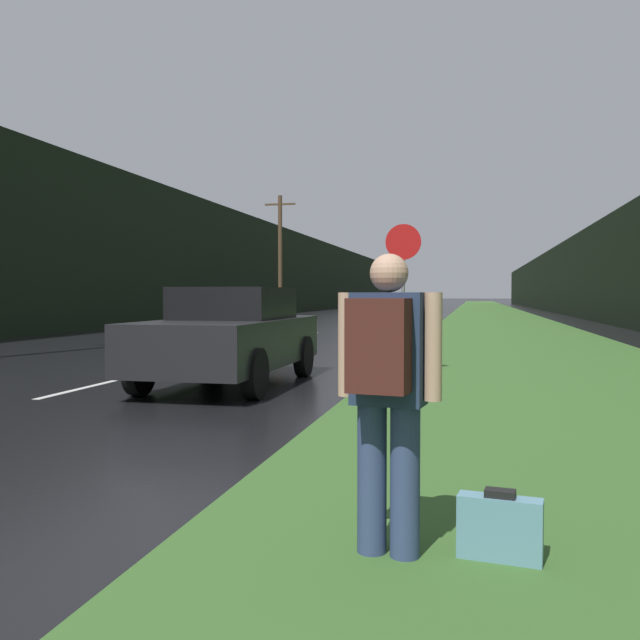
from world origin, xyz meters
The scene contains 12 objects.
grass_verge centered at (7.12, 40.00, 0.01)m, with size 6.00×240.00×0.02m, color #386028.
lane_stripe_b centered at (0.00, 8.35, 0.00)m, with size 0.12×3.00×0.01m, color silver.
lane_stripe_c centered at (0.00, 15.35, 0.00)m, with size 0.12×3.00×0.01m, color silver.
lane_stripe_d centered at (0.00, 22.35, 0.00)m, with size 0.12×3.00×0.01m, color silver.
treeline_far_side centered at (-10.12, 50.00, 3.44)m, with size 2.00×140.00×6.89m, color black.
treeline_near_side centered at (13.12, 50.00, 2.67)m, with size 2.00×140.00×5.33m, color black.
utility_pole_far centered at (-5.12, 36.47, 3.71)m, with size 1.80×0.24×7.17m.
stop_sign centered at (4.61, 10.78, 1.62)m, with size 0.63×0.07×2.68m.
hitchhiker_with_backpack centered at (5.38, 2.34, 0.95)m, with size 0.57×0.44×1.65m.
suitcase centered at (5.98, 2.43, 0.18)m, with size 0.45×0.19×0.40m.
car_passing_near centered at (2.06, 8.93, 0.79)m, with size 1.93×4.38×1.55m.
car_passing_far centered at (2.06, 36.28, 0.75)m, with size 1.93×4.33×1.47m.
Camera 1 is at (5.83, -1.24, 1.43)m, focal length 38.00 mm.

